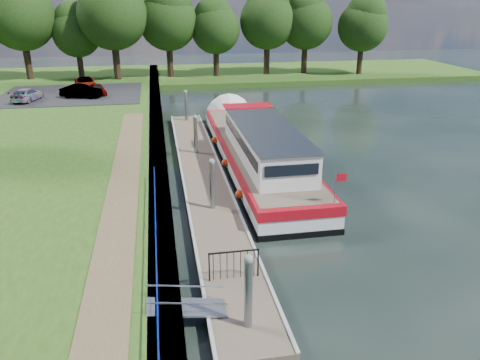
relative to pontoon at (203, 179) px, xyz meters
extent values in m
plane|color=black|center=(0.00, -13.00, -0.18)|extent=(160.00, 160.00, 0.00)
cube|color=#473D2D|center=(-2.55, 2.00, 0.20)|extent=(1.10, 90.00, 0.78)
cube|color=#2B4F16|center=(12.00, 39.00, 0.12)|extent=(60.00, 18.00, 0.60)
cube|color=brown|center=(-4.40, -5.00, 0.62)|extent=(1.60, 40.00, 0.05)
cube|color=black|center=(-11.00, 25.00, 0.62)|extent=(14.00, 12.00, 0.06)
cube|color=#0C2DBF|center=(-2.75, -10.00, 1.29)|extent=(0.04, 18.00, 0.04)
cube|color=#0C2DBF|center=(-2.75, -10.00, 0.94)|extent=(0.03, 18.00, 0.03)
cylinder|color=#0C2DBF|center=(-2.75, -15.00, 0.95)|extent=(0.04, 0.04, 0.72)
cylinder|color=#0C2DBF|center=(-2.75, -13.00, 0.95)|extent=(0.04, 0.04, 0.72)
cylinder|color=#0C2DBF|center=(-2.75, -11.00, 0.95)|extent=(0.04, 0.04, 0.72)
cylinder|color=#0C2DBF|center=(-2.75, -9.00, 0.95)|extent=(0.04, 0.04, 0.72)
cylinder|color=#0C2DBF|center=(-2.75, -7.00, 0.95)|extent=(0.04, 0.04, 0.72)
cylinder|color=#0C2DBF|center=(-2.75, -5.00, 0.95)|extent=(0.04, 0.04, 0.72)
cylinder|color=#0C2DBF|center=(-2.75, -3.00, 0.95)|extent=(0.04, 0.04, 0.72)
cylinder|color=#0C2DBF|center=(-2.75, -1.00, 0.95)|extent=(0.04, 0.04, 0.72)
cube|color=brown|center=(0.00, 0.00, 0.10)|extent=(2.50, 30.00, 0.24)
cube|color=#9EA0A3|center=(0.00, -12.00, -0.13)|extent=(2.30, 5.00, 0.30)
cube|color=#9EA0A3|center=(0.00, -4.00, -0.13)|extent=(2.30, 5.00, 0.30)
cube|color=#9EA0A3|center=(0.00, 4.00, -0.13)|extent=(2.30, 5.00, 0.30)
cube|color=#9EA0A3|center=(0.00, 12.00, -0.13)|extent=(2.30, 5.00, 0.30)
cube|color=#9EA0A3|center=(1.19, 0.00, 0.25)|extent=(0.12, 30.00, 0.06)
cube|color=#9EA0A3|center=(-1.19, 0.00, 0.25)|extent=(0.12, 30.00, 0.06)
cylinder|color=gray|center=(0.00, -13.50, 0.92)|extent=(0.26, 0.26, 3.40)
sphere|color=gray|center=(0.00, -13.50, 2.62)|extent=(0.30, 0.30, 0.30)
cylinder|color=gray|center=(0.00, -4.50, 0.92)|extent=(0.26, 0.26, 3.40)
sphere|color=gray|center=(0.00, -4.50, 2.62)|extent=(0.30, 0.30, 0.30)
cylinder|color=gray|center=(0.00, 4.50, 0.92)|extent=(0.26, 0.26, 3.40)
sphere|color=gray|center=(0.00, 4.50, 2.62)|extent=(0.30, 0.30, 0.30)
cylinder|color=gray|center=(0.00, 13.50, 0.92)|extent=(0.26, 0.26, 3.40)
sphere|color=gray|center=(0.00, 13.50, 2.62)|extent=(0.30, 0.30, 0.30)
cube|color=#A5A8AD|center=(-1.85, -12.50, 0.42)|extent=(2.58, 1.00, 0.43)
cube|color=#A5A8AD|center=(-1.85, -12.98, 0.92)|extent=(2.58, 0.04, 0.41)
cube|color=#A5A8AD|center=(-1.85, -12.02, 0.92)|extent=(2.58, 0.04, 0.41)
cube|color=black|center=(-0.90, -10.80, 0.80)|extent=(0.05, 0.05, 1.15)
cube|color=black|center=(0.90, -10.80, 0.80)|extent=(0.05, 0.05, 1.15)
cube|color=black|center=(0.00, -10.80, 1.34)|extent=(1.85, 0.05, 0.05)
cube|color=black|center=(-0.75, -10.80, 0.80)|extent=(0.02, 0.02, 1.10)
cube|color=black|center=(-0.50, -10.80, 0.80)|extent=(0.02, 0.02, 1.10)
cube|color=black|center=(-0.25, -10.80, 0.80)|extent=(0.02, 0.02, 1.10)
cube|color=black|center=(0.00, -10.80, 0.80)|extent=(0.02, 0.02, 1.10)
cube|color=black|center=(0.25, -10.80, 0.80)|extent=(0.02, 0.02, 1.10)
cube|color=black|center=(0.50, -10.80, 0.80)|extent=(0.02, 0.02, 1.10)
cube|color=black|center=(0.75, -10.80, 0.80)|extent=(0.02, 0.02, 1.10)
cube|color=black|center=(3.60, 2.39, -0.16)|extent=(4.00, 20.00, 0.55)
cube|color=silver|center=(3.60, 2.39, 0.44)|extent=(3.96, 19.90, 0.65)
cube|color=#A20B15|center=(3.60, 2.39, 1.00)|extent=(4.04, 20.00, 0.48)
cube|color=brown|center=(3.60, 2.39, 1.24)|extent=(3.68, 19.20, 0.04)
cone|color=silver|center=(3.60, 12.79, 0.37)|extent=(4.00, 1.50, 4.00)
cube|color=silver|center=(3.60, -0.11, 2.12)|extent=(3.00, 11.00, 1.75)
cube|color=gray|center=(3.60, -0.11, 3.04)|extent=(3.10, 11.20, 0.10)
cube|color=black|center=(2.08, -0.11, 2.37)|extent=(0.04, 10.00, 0.55)
cube|color=black|center=(5.12, -0.11, 2.37)|extent=(0.04, 10.00, 0.55)
cube|color=black|center=(3.60, 5.44, 2.37)|extent=(2.60, 0.04, 0.55)
cube|color=black|center=(3.60, -5.66, 2.37)|extent=(2.60, 0.04, 0.55)
cube|color=#A20B15|center=(3.60, 5.09, 3.12)|extent=(3.20, 1.60, 0.06)
cylinder|color=gray|center=(5.10, -7.31, 1.97)|extent=(0.05, 0.05, 1.50)
cube|color=#A20B15|center=(5.35, -7.31, 2.52)|extent=(0.50, 0.02, 0.35)
sphere|color=red|center=(1.48, -3.61, 0.47)|extent=(0.44, 0.44, 0.44)
sphere|color=red|center=(1.48, 1.39, 0.47)|extent=(0.44, 0.44, 0.44)
sphere|color=red|center=(1.48, 6.39, 0.47)|extent=(0.44, 0.44, 0.44)
imported|color=#594C47|center=(2.40, -3.32, 2.12)|extent=(0.56, 0.71, 1.72)
cylinder|color=#332316|center=(-17.49, 36.36, 2.52)|extent=(0.83, 0.83, 4.21)
sphere|color=black|center=(-17.49, 36.36, 7.90)|extent=(7.95, 7.95, 7.95)
cylinder|color=#332316|center=(-11.50, 36.87, 1.97)|extent=(0.70, 0.70, 3.10)
sphere|color=black|center=(-11.50, 36.87, 5.92)|extent=(5.85, 5.85, 5.85)
sphere|color=black|center=(-11.67, 37.04, 7.39)|extent=(4.65, 4.65, 4.65)
cylinder|color=#332316|center=(-6.89, 34.36, 2.56)|extent=(0.84, 0.84, 4.29)
sphere|color=black|center=(-6.89, 34.36, 8.04)|extent=(8.10, 8.10, 8.10)
cylinder|color=#332316|center=(-0.41, 36.36, 2.33)|extent=(0.79, 0.79, 3.83)
sphere|color=black|center=(-0.41, 36.36, 7.23)|extent=(7.24, 7.24, 7.24)
sphere|color=black|center=(-0.22, 36.13, 9.04)|extent=(5.75, 5.75, 5.75)
cylinder|color=#332316|center=(5.49, 36.09, 2.05)|extent=(0.72, 0.72, 3.26)
sphere|color=black|center=(5.49, 36.09, 6.21)|extent=(6.16, 6.16, 6.16)
sphere|color=black|center=(5.30, 36.34, 7.75)|extent=(4.89, 4.89, 4.89)
cylinder|color=#332316|center=(12.25, 36.38, 2.30)|extent=(0.78, 0.78, 3.77)
sphere|color=black|center=(12.25, 36.38, 7.12)|extent=(7.13, 7.13, 7.13)
sphere|color=black|center=(12.38, 36.62, 8.91)|extent=(5.66, 5.66, 5.66)
cylinder|color=#332316|center=(17.42, 36.40, 2.24)|extent=(0.77, 0.77, 3.65)
sphere|color=black|center=(17.42, 36.40, 6.90)|extent=(6.89, 6.89, 6.89)
sphere|color=black|center=(17.07, 36.41, 8.63)|extent=(5.47, 5.47, 5.47)
cylinder|color=#332316|center=(24.52, 34.52, 2.12)|extent=(0.74, 0.74, 3.41)
sphere|color=black|center=(24.52, 34.52, 6.47)|extent=(6.43, 6.43, 6.43)
sphere|color=black|center=(24.75, 34.30, 8.08)|extent=(5.11, 5.11, 5.11)
imported|color=#999999|center=(-8.27, 24.25, 1.20)|extent=(2.22, 3.49, 1.11)
imported|color=#999999|center=(-9.66, 22.81, 1.31)|extent=(4.21, 2.43, 1.31)
imported|color=#999999|center=(-14.55, 22.16, 1.25)|extent=(2.68, 4.42, 1.20)
imported|color=#999999|center=(-9.88, 27.71, 1.28)|extent=(2.87, 4.81, 1.25)
camera|label=1|loc=(-2.37, -25.29, 9.81)|focal=35.00mm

